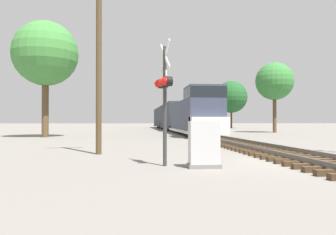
% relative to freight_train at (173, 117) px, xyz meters
% --- Properties ---
extents(ground_plane, '(400.00, 400.00, 0.00)m').
position_rel_freight_train_xyz_m(ground_plane, '(0.00, -39.49, -2.04)').
color(ground_plane, slate).
extents(rail_track_bed, '(2.60, 160.00, 0.31)m').
position_rel_freight_train_xyz_m(rail_track_bed, '(0.00, -39.49, -1.91)').
color(rail_track_bed, '#42301E').
rests_on(rail_track_bed, ground).
extents(freight_train, '(3.03, 50.81, 4.35)m').
position_rel_freight_train_xyz_m(freight_train, '(0.00, 0.00, 0.00)').
color(freight_train, '#33384C').
rests_on(freight_train, ground).
extents(crossing_signal_near, '(0.51, 1.01, 3.89)m').
position_rel_freight_train_xyz_m(crossing_signal_near, '(-4.95, -39.93, 0.36)').
color(crossing_signal_near, '#333333').
rests_on(crossing_signal_near, ground).
extents(relay_cabinet, '(0.97, 0.55, 1.40)m').
position_rel_freight_train_xyz_m(relay_cabinet, '(-3.79, -40.43, -1.35)').
color(relay_cabinet, slate).
rests_on(relay_cabinet, ground).
extents(utility_pole, '(1.80, 0.24, 8.35)m').
position_rel_freight_train_xyz_m(utility_pole, '(-7.36, -36.07, 2.31)').
color(utility_pole, '#4C3A23').
rests_on(utility_pole, ground).
extents(tree_far_right, '(5.61, 5.61, 10.10)m').
position_rel_freight_train_xyz_m(tree_far_right, '(-13.59, -20.73, 5.21)').
color(tree_far_right, brown).
rests_on(tree_far_right, ground).
extents(tree_mid_background, '(4.62, 4.62, 8.63)m').
position_rel_freight_train_xyz_m(tree_mid_background, '(11.27, -11.44, 4.23)').
color(tree_mid_background, brown).
rests_on(tree_mid_background, ground).
extents(tree_deep_background, '(6.38, 6.38, 9.44)m').
position_rel_freight_train_xyz_m(tree_deep_background, '(13.37, 13.57, 4.20)').
color(tree_deep_background, '#473521').
rests_on(tree_deep_background, ground).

